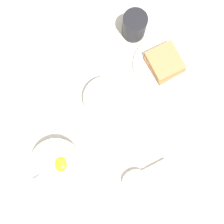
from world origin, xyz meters
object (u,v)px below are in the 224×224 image
object	(u,v)px
toast_plate	(163,65)
drinking_cup	(134,25)
soup_spoon	(136,177)
egg_bowl	(57,163)
congee_bowl	(106,99)
toast_sandwich	(165,63)

from	to	relation	value
toast_plate	drinking_cup	distance (m)	0.16
toast_plate	soup_spoon	xyz separation A→B (m)	(0.31, -0.21, 0.01)
egg_bowl	soup_spoon	distance (m)	0.25
toast_plate	congee_bowl	distance (m)	0.22
egg_bowl	soup_spoon	size ratio (longest dim) A/B	0.96
egg_bowl	toast_sandwich	xyz separation A→B (m)	(-0.19, 0.43, 0.00)
congee_bowl	drinking_cup	size ratio (longest dim) A/B	1.50
egg_bowl	toast_plate	xyz separation A→B (m)	(-0.19, 0.43, -0.02)
soup_spoon	congee_bowl	distance (m)	0.26
egg_bowl	toast_plate	distance (m)	0.47
egg_bowl	drinking_cup	world-z (taller)	drinking_cup
egg_bowl	soup_spoon	bearing A→B (deg)	60.86
toast_sandwich	soup_spoon	distance (m)	0.38
soup_spoon	drinking_cup	size ratio (longest dim) A/B	1.74
toast_plate	congee_bowl	bearing A→B (deg)	-77.27
toast_sandwich	drinking_cup	size ratio (longest dim) A/B	1.36
soup_spoon	congee_bowl	bearing A→B (deg)	-178.79
egg_bowl	congee_bowl	world-z (taller)	egg_bowl
congee_bowl	toast_sandwich	bearing A→B (deg)	102.81
soup_spoon	egg_bowl	bearing A→B (deg)	-119.14
toast_sandwich	soup_spoon	size ratio (longest dim) A/B	0.78
egg_bowl	drinking_cup	size ratio (longest dim) A/B	1.68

